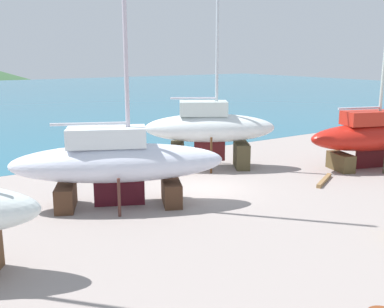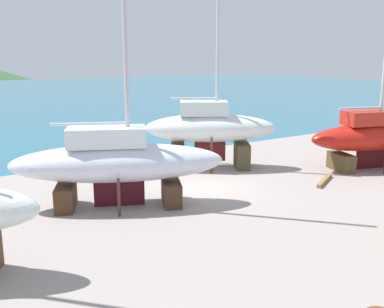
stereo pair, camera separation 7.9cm
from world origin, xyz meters
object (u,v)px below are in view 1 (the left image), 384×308
object	(u,v)px
sailboat_large_starboard	(371,136)
sailboat_mid_port	(209,129)
worker	(383,139)
barrel_tipped_left	(354,145)
sailboat_small_center	(117,162)
barrel_by_slipway	(349,138)

from	to	relation	value
sailboat_large_starboard	sailboat_mid_port	size ratio (longest dim) A/B	1.05
worker	barrel_tipped_left	distance (m)	1.80
sailboat_large_starboard	sailboat_small_center	size ratio (longest dim) A/B	0.82
sailboat_small_center	sailboat_mid_port	bearing A→B (deg)	49.81
sailboat_mid_port	barrel_by_slipway	xyz separation A→B (m)	(11.66, -0.08, -1.63)
sailboat_mid_port	worker	distance (m)	11.54
sailboat_small_center	sailboat_mid_port	size ratio (longest dim) A/B	1.27
sailboat_small_center	worker	distance (m)	17.79
sailboat_large_starboard	sailboat_mid_port	bearing A→B (deg)	164.41
sailboat_small_center	barrel_tipped_left	world-z (taller)	sailboat_small_center
sailboat_mid_port	worker	xyz separation A→B (m)	(11.09, -2.96, -1.24)
sailboat_small_center	worker	size ratio (longest dim) A/B	8.27
sailboat_mid_port	barrel_by_slipway	world-z (taller)	sailboat_mid_port
sailboat_mid_port	barrel_tipped_left	xyz separation A→B (m)	(10.49, -1.36, -1.80)
sailboat_mid_port	sailboat_small_center	bearing A→B (deg)	-123.34
barrel_tipped_left	sailboat_small_center	bearing A→B (deg)	-174.28
barrel_tipped_left	worker	bearing A→B (deg)	-69.65
sailboat_large_starboard	barrel_by_slipway	xyz separation A→B (m)	(4.59, 4.76, -1.25)
sailboat_large_starboard	barrel_by_slipway	world-z (taller)	sailboat_large_starboard
worker	barrel_by_slipway	bearing A→B (deg)	58.15
barrel_by_slipway	barrel_tipped_left	xyz separation A→B (m)	(-1.16, -1.28, -0.17)
sailboat_small_center	sailboat_mid_port	xyz separation A→B (m)	(6.67, 3.08, 0.27)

